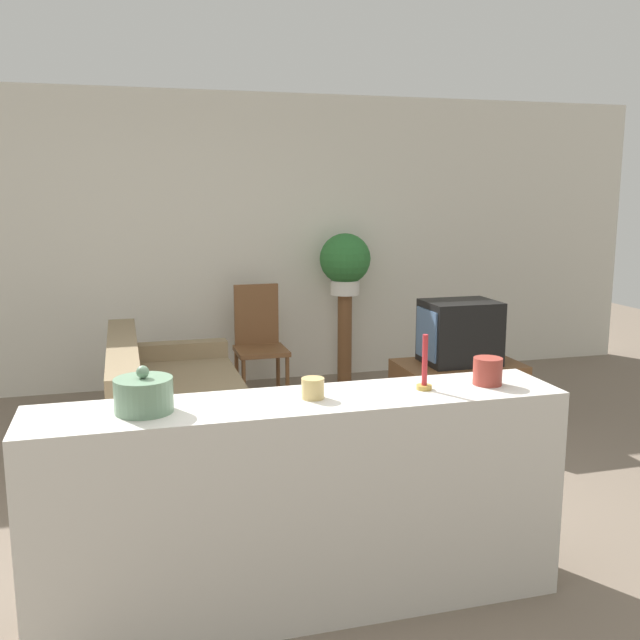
{
  "coord_description": "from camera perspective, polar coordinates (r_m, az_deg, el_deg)",
  "views": [
    {
      "loc": [
        -0.71,
        -3.23,
        1.82
      ],
      "look_at": [
        0.72,
        1.87,
        0.85
      ],
      "focal_mm": 40.0,
      "sensor_mm": 36.0,
      "label": 1
    }
  ],
  "objects": [
    {
      "name": "wooden_chair",
      "position": [
        6.32,
        -4.9,
        -1.42
      ],
      "size": [
        0.44,
        0.44,
        0.99
      ],
      "color": "brown",
      "rests_on": "ground_plane"
    },
    {
      "name": "decorative_bowl",
      "position": [
        2.91,
        -13.92,
        -5.82
      ],
      "size": [
        0.23,
        0.23,
        0.19
      ],
      "color": "gray",
      "rests_on": "foreground_counter"
    },
    {
      "name": "foreground_counter",
      "position": [
        3.19,
        -1.35,
        -14.56
      ],
      "size": [
        2.28,
        0.44,
        0.95
      ],
      "color": "silver",
      "rests_on": "ground_plane"
    },
    {
      "name": "plant_stand",
      "position": [
        6.77,
        1.98,
        -1.51
      ],
      "size": [
        0.14,
        0.14,
        0.85
      ],
      "color": "brown",
      "rests_on": "ground_plane"
    },
    {
      "name": "television",
      "position": [
        5.64,
        11.07,
        -0.96
      ],
      "size": [
        0.57,
        0.43,
        0.49
      ],
      "color": "black",
      "rests_on": "tv_stand"
    },
    {
      "name": "wall_back",
      "position": [
        6.72,
        -9.58,
        6.22
      ],
      "size": [
        9.0,
        0.06,
        2.7
      ],
      "color": "silver",
      "rests_on": "ground_plane"
    },
    {
      "name": "couch",
      "position": [
        5.11,
        -11.62,
        -7.28
      ],
      "size": [
        0.93,
        1.93,
        0.8
      ],
      "color": "#847051",
      "rests_on": "ground_plane"
    },
    {
      "name": "potted_plant",
      "position": [
        6.66,
        2.02,
        4.72
      ],
      "size": [
        0.48,
        0.48,
        0.57
      ],
      "color": "white",
      "rests_on": "plant_stand"
    },
    {
      "name": "ground_plane",
      "position": [
        3.77,
        -3.01,
        -18.45
      ],
      "size": [
        14.0,
        14.0,
        0.0
      ],
      "primitive_type": "plane",
      "color": "#756656"
    },
    {
      "name": "candlestick",
      "position": [
        3.17,
        8.36,
        -4.11
      ],
      "size": [
        0.07,
        0.07,
        0.25
      ],
      "color": "#B7933D",
      "rests_on": "foreground_counter"
    },
    {
      "name": "tv_stand",
      "position": [
        5.76,
        10.95,
        -5.72
      ],
      "size": [
        0.96,
        0.57,
        0.48
      ],
      "color": "brown",
      "rests_on": "ground_plane"
    },
    {
      "name": "candle_jar",
      "position": [
        3.01,
        -0.58,
        -5.48
      ],
      "size": [
        0.1,
        0.1,
        0.09
      ],
      "color": "tan",
      "rests_on": "foreground_counter"
    },
    {
      "name": "coffee_tin",
      "position": [
        3.31,
        13.26,
        -4.0
      ],
      "size": [
        0.13,
        0.13,
        0.12
      ],
      "color": "#99382D",
      "rests_on": "foreground_counter"
    }
  ]
}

